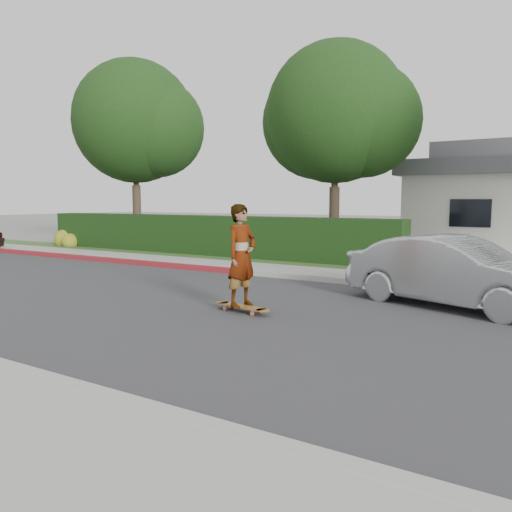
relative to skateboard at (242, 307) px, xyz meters
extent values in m
plane|color=slate|center=(-3.40, -0.13, -0.11)|extent=(120.00, 120.00, 0.00)
cube|color=#2D2D30|center=(-3.40, -0.13, -0.10)|extent=(60.00, 8.00, 0.01)
cube|color=#9E9E99|center=(-3.40, 3.97, -0.03)|extent=(60.00, 0.20, 0.15)
cube|color=maroon|center=(-8.40, 3.97, -0.03)|extent=(12.00, 0.21, 0.15)
cube|color=gray|center=(-3.40, 4.87, -0.05)|extent=(60.00, 1.60, 0.12)
cube|color=#2D4C1E|center=(-3.40, 6.47, -0.06)|extent=(60.00, 1.60, 0.10)
cube|color=black|center=(-6.40, 7.07, 0.64)|extent=(15.00, 1.00, 1.50)
sphere|color=#2D4C19|center=(-13.60, 6.67, 0.24)|extent=(0.90, 0.90, 0.90)
sphere|color=#2D4C19|center=(-13.00, 6.47, 0.19)|extent=(0.70, 0.70, 0.70)
cylinder|color=#33261C|center=(-10.90, 8.37, 1.24)|extent=(0.36, 0.36, 2.70)
cylinder|color=#33261C|center=(-10.90, 8.37, 3.27)|extent=(0.24, 0.24, 2.25)
sphere|color=black|center=(-10.90, 8.37, 5.29)|extent=(5.20, 5.20, 5.20)
sphere|color=black|center=(-11.70, 8.77, 5.09)|extent=(4.42, 4.42, 4.42)
sphere|color=black|center=(-10.00, 8.67, 4.99)|extent=(4.16, 4.16, 4.16)
cylinder|color=#33261C|center=(-1.90, 8.87, 1.15)|extent=(0.36, 0.36, 2.52)
cylinder|color=#33261C|center=(-1.90, 8.87, 3.04)|extent=(0.24, 0.24, 2.10)
sphere|color=black|center=(-1.90, 8.87, 4.93)|extent=(4.80, 4.80, 4.80)
sphere|color=black|center=(-2.70, 9.27, 4.73)|extent=(4.08, 4.08, 4.08)
sphere|color=black|center=(-1.00, 9.17, 4.63)|extent=(3.84, 3.84, 3.84)
cube|color=black|center=(2.10, 11.85, 1.49)|extent=(1.40, 0.06, 1.00)
cylinder|color=#C15C35|center=(-0.35, -0.04, -0.06)|extent=(0.07, 0.05, 0.07)
cylinder|color=#C15C35|center=(-0.32, 0.15, -0.06)|extent=(0.07, 0.05, 0.07)
cylinder|color=#C15C35|center=(0.32, -0.15, -0.06)|extent=(0.07, 0.05, 0.07)
cylinder|color=#C15C35|center=(0.35, 0.04, -0.06)|extent=(0.07, 0.05, 0.07)
cube|color=silver|center=(-0.33, 0.05, -0.02)|extent=(0.09, 0.21, 0.03)
cube|color=silver|center=(0.33, -0.05, -0.02)|extent=(0.09, 0.21, 0.03)
cube|color=brown|center=(0.00, 0.00, 0.01)|extent=(1.03, 0.40, 0.02)
cylinder|color=brown|center=(-0.50, 0.08, 0.01)|extent=(0.28, 0.28, 0.02)
cylinder|color=brown|center=(0.50, -0.08, 0.01)|extent=(0.28, 0.28, 0.02)
imported|color=white|center=(0.00, 0.00, 0.95)|extent=(0.55, 0.74, 1.86)
imported|color=#A4A7AB|center=(3.23, 2.53, 0.58)|extent=(4.41, 2.66, 1.37)
camera|label=1|loc=(4.91, -7.52, 1.94)|focal=35.00mm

